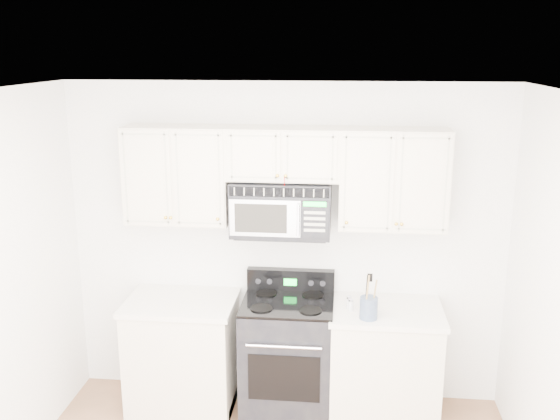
# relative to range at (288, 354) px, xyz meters

# --- Properties ---
(room) EXTENTS (3.51, 3.51, 2.61)m
(room) POSITION_rel_range_xyz_m (-0.05, -1.45, 0.82)
(room) COLOR #976648
(room) RESTS_ON ground
(base_cabinet_left) EXTENTS (0.86, 0.65, 0.92)m
(base_cabinet_left) POSITION_rel_range_xyz_m (-0.85, -0.01, -0.06)
(base_cabinet_left) COLOR beige
(base_cabinet_left) RESTS_ON ground
(base_cabinet_right) EXTENTS (0.86, 0.65, 0.92)m
(base_cabinet_right) POSITION_rel_range_xyz_m (0.75, -0.01, -0.06)
(base_cabinet_right) COLOR beige
(base_cabinet_right) RESTS_ON ground
(range) EXTENTS (0.71, 0.65, 1.11)m
(range) POSITION_rel_range_xyz_m (0.00, 0.00, 0.00)
(range) COLOR black
(range) RESTS_ON ground
(upper_cabinets) EXTENTS (2.44, 0.37, 0.75)m
(upper_cabinets) POSITION_rel_range_xyz_m (-0.05, 0.13, 1.45)
(upper_cabinets) COLOR beige
(upper_cabinets) RESTS_ON ground
(microwave) EXTENTS (0.75, 0.43, 0.42)m
(microwave) POSITION_rel_range_xyz_m (-0.06, 0.10, 1.17)
(microwave) COLOR black
(microwave) RESTS_ON ground
(utensil_crock) EXTENTS (0.13, 0.13, 0.35)m
(utensil_crock) POSITION_rel_range_xyz_m (0.61, -0.21, 0.52)
(utensil_crock) COLOR #475D72
(utensil_crock) RESTS_ON base_cabinet_right
(shaker_salt) EXTENTS (0.04, 0.04, 0.09)m
(shaker_salt) POSITION_rel_range_xyz_m (0.48, -0.09, 0.48)
(shaker_salt) COLOR silver
(shaker_salt) RESTS_ON base_cabinet_right
(shaker_pepper) EXTENTS (0.04, 0.04, 0.10)m
(shaker_pepper) POSITION_rel_range_xyz_m (0.47, -0.04, 0.48)
(shaker_pepper) COLOR silver
(shaker_pepper) RESTS_ON base_cabinet_right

